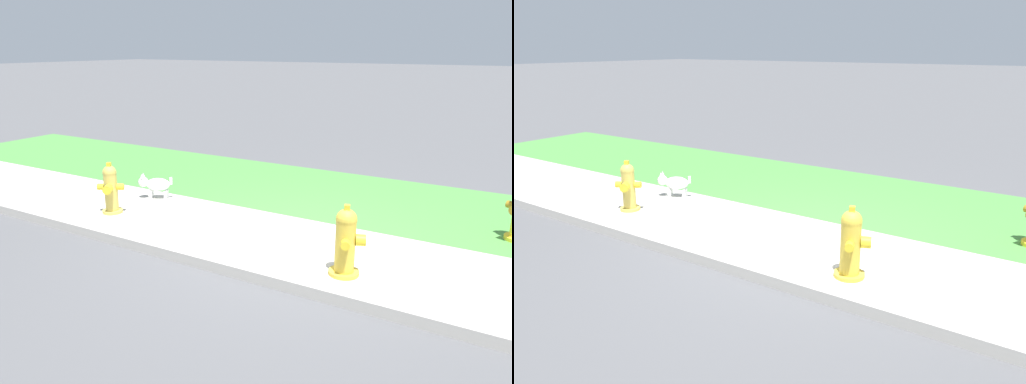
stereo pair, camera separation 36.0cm
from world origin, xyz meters
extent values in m
plane|color=#515154|center=(0.00, 0.00, 0.00)|extent=(120.00, 120.00, 0.00)
cube|color=#BCB7AD|center=(0.00, 0.00, 0.01)|extent=(18.00, 1.81, 0.01)
cube|color=#47893D|center=(0.00, 2.26, 0.00)|extent=(18.00, 2.71, 0.01)
cube|color=#BCB7AD|center=(0.00, -0.98, 0.06)|extent=(18.00, 0.16, 0.12)
cylinder|color=gold|center=(-2.73, -0.24, 0.03)|extent=(0.28, 0.28, 0.05)
cylinder|color=gold|center=(-2.73, -0.24, 0.32)|extent=(0.18, 0.18, 0.54)
sphere|color=gold|center=(-2.73, -0.24, 0.59)|extent=(0.19, 0.19, 0.19)
cube|color=yellow|center=(-2.73, -0.24, 0.70)|extent=(0.08, 0.08, 0.06)
cylinder|color=yellow|center=(-2.61, -0.17, 0.38)|extent=(0.12, 0.12, 0.09)
cylinder|color=yellow|center=(-2.85, -0.30, 0.38)|extent=(0.12, 0.12, 0.09)
cylinder|color=yellow|center=(-2.66, -0.36, 0.38)|extent=(0.15, 0.15, 0.12)
cylinder|color=olive|center=(2.11, 1.63, 0.41)|extent=(0.12, 0.12, 0.09)
cylinder|color=gold|center=(0.79, -0.43, 0.03)|extent=(0.32, 0.32, 0.05)
cylinder|color=gold|center=(0.79, -0.43, 0.33)|extent=(0.20, 0.20, 0.56)
sphere|color=gold|center=(0.79, -0.43, 0.61)|extent=(0.21, 0.21, 0.21)
cube|color=yellow|center=(0.79, -0.43, 0.73)|extent=(0.07, 0.07, 0.06)
cylinder|color=yellow|center=(0.73, -0.29, 0.40)|extent=(0.12, 0.12, 0.09)
cylinder|color=yellow|center=(0.84, -0.56, 0.40)|extent=(0.12, 0.12, 0.09)
cylinder|color=yellow|center=(0.93, -0.37, 0.40)|extent=(0.14, 0.15, 0.12)
ellipsoid|color=white|center=(-2.63, 0.62, 0.23)|extent=(0.41, 0.34, 0.19)
sphere|color=white|center=(-2.83, 0.51, 0.26)|extent=(0.15, 0.15, 0.15)
sphere|color=black|center=(-2.90, 0.48, 0.26)|extent=(0.03, 0.03, 0.03)
cone|color=white|center=(-2.82, 0.47, 0.36)|extent=(0.07, 0.07, 0.07)
cone|color=white|center=(-2.86, 0.55, 0.36)|extent=(0.07, 0.07, 0.07)
cylinder|color=white|center=(-2.71, 0.51, 0.07)|extent=(0.05, 0.05, 0.13)
cylinder|color=white|center=(-2.76, 0.61, 0.07)|extent=(0.05, 0.05, 0.13)
cylinder|color=white|center=(-2.50, 0.62, 0.07)|extent=(0.05, 0.05, 0.13)
cylinder|color=white|center=(-2.55, 0.72, 0.07)|extent=(0.05, 0.05, 0.13)
cylinder|color=white|center=(-2.45, 0.71, 0.29)|extent=(0.04, 0.04, 0.11)
camera|label=1|loc=(2.42, -4.90, 2.27)|focal=35.00mm
camera|label=2|loc=(2.72, -4.70, 2.27)|focal=35.00mm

